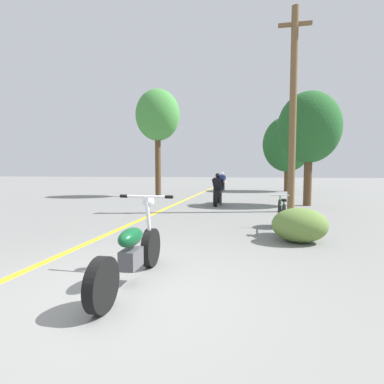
# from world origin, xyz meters

# --- Properties ---
(ground_plane) EXTENTS (120.00, 120.00, 0.00)m
(ground_plane) POSITION_xyz_m (0.00, 0.00, 0.00)
(ground_plane) COLOR slate
(lane_stripe_center) EXTENTS (0.14, 48.00, 0.01)m
(lane_stripe_center) POSITION_xyz_m (-1.70, 12.26, 0.00)
(lane_stripe_center) COLOR yellow
(lane_stripe_center) RESTS_ON ground
(utility_pole) EXTENTS (1.10, 0.24, 6.97)m
(utility_pole) POSITION_xyz_m (2.86, 7.72, 3.58)
(utility_pole) COLOR brown
(utility_pole) RESTS_ON ground
(roadside_tree_right_near) EXTENTS (2.51, 2.26, 4.65)m
(roadside_tree_right_near) POSITION_xyz_m (3.76, 9.78, 3.18)
(roadside_tree_right_near) COLOR #513A23
(roadside_tree_right_near) RESTS_ON ground
(roadside_tree_right_far) EXTENTS (3.32, 2.99, 5.19)m
(roadside_tree_right_far) POSITION_xyz_m (3.88, 18.47, 3.26)
(roadside_tree_right_far) COLOR #513A23
(roadside_tree_right_far) RESTS_ON ground
(roadside_tree_left) EXTENTS (2.45, 2.20, 5.91)m
(roadside_tree_left) POSITION_xyz_m (-3.64, 12.83, 4.44)
(roadside_tree_left) COLOR #513A23
(roadside_tree_left) RESTS_ON ground
(roadside_bush) EXTENTS (1.10, 0.88, 0.70)m
(roadside_bush) POSITION_xyz_m (2.46, 3.06, 0.35)
(roadside_bush) COLOR #5B7A38
(roadside_bush) RESTS_ON ground
(motorcycle_foreground) EXTENTS (0.79, 2.09, 1.10)m
(motorcycle_foreground) POSITION_xyz_m (0.02, 0.31, 0.41)
(motorcycle_foreground) COLOR black
(motorcycle_foreground) RESTS_ON ground
(motorcycle_rider_lead) EXTENTS (0.50, 1.99, 1.34)m
(motorcycle_rider_lead) POSITION_xyz_m (0.09, 9.39, 0.51)
(motorcycle_rider_lead) COLOR black
(motorcycle_rider_lead) RESTS_ON ground
(motorcycle_rider_far) EXTENTS (0.50, 1.96, 1.33)m
(motorcycle_rider_far) POSITION_xyz_m (-0.59, 18.45, 0.50)
(motorcycle_rider_far) COLOR black
(motorcycle_rider_far) RESTS_ON ground
(bicycle_parked) EXTENTS (0.44, 1.76, 0.84)m
(bicycle_parked) POSITION_xyz_m (2.21, 4.13, 0.39)
(bicycle_parked) COLOR black
(bicycle_parked) RESTS_ON ground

